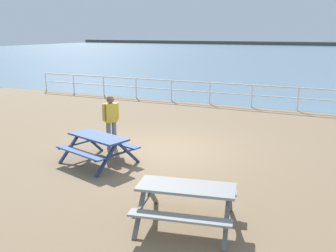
# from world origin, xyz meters

# --- Properties ---
(ground_plane) EXTENTS (30.00, 24.00, 0.20)m
(ground_plane) POSITION_xyz_m (0.00, 0.00, -0.10)
(ground_plane) COLOR #846B4C
(sea_band) EXTENTS (142.00, 90.00, 0.01)m
(sea_band) POSITION_xyz_m (0.00, 52.75, 0.00)
(sea_band) COLOR slate
(sea_band) RESTS_ON ground
(distant_shoreline) EXTENTS (142.00, 6.00, 1.80)m
(distant_shoreline) POSITION_xyz_m (0.00, 95.75, 0.00)
(distant_shoreline) COLOR #4C4C47
(distant_shoreline) RESTS_ON ground
(seaward_railing) EXTENTS (23.07, 0.07, 1.08)m
(seaward_railing) POSITION_xyz_m (-0.00, 7.75, 0.76)
(seaward_railing) COLOR white
(seaward_railing) RESTS_ON ground
(picnic_table_near_left) EXTENTS (2.05, 1.82, 0.80)m
(picnic_table_near_left) POSITION_xyz_m (2.24, -3.90, 0.58)
(picnic_table_near_left) COLOR gray
(picnic_table_near_left) RESTS_ON ground
(picnic_table_mid_centre) EXTENTS (2.15, 1.95, 0.80)m
(picnic_table_mid_centre) POSITION_xyz_m (-1.18, -1.74, 0.58)
(picnic_table_mid_centre) COLOR #334C84
(picnic_table_mid_centre) RESTS_ON ground
(visitor) EXTENTS (0.38, 0.45, 1.66)m
(visitor) POSITION_xyz_m (-1.54, -0.51, 0.95)
(visitor) COLOR slate
(visitor) RESTS_ON ground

